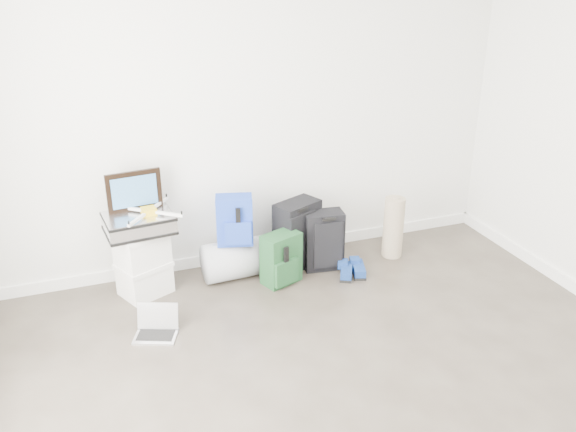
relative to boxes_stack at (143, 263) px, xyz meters
name	(u,v)px	position (x,y,z in m)	size (l,w,h in m)	color
room_envelope	(411,151)	(0.96, -2.18, 1.45)	(4.52, 5.02, 2.71)	silver
boxes_stack	(143,263)	(0.00, 0.00, 0.00)	(0.47, 0.43, 0.54)	silver
briefcase	(139,223)	(0.00, 0.00, 0.34)	(0.50, 0.36, 0.14)	#B2B2B7
painting	(134,191)	(0.00, 0.10, 0.57)	(0.42, 0.07, 0.31)	black
drone	(149,211)	(0.08, -0.02, 0.44)	(0.46, 0.46, 0.05)	gold
duffel_bag	(235,259)	(0.74, 0.00, -0.11)	(0.33, 0.33, 0.53)	gray
blue_backpack	(235,221)	(0.74, -0.03, 0.25)	(0.32, 0.27, 0.40)	#18309D
large_suitcase	(297,235)	(1.30, 0.01, 0.02)	(0.44, 0.37, 0.59)	black
green_backpack	(282,260)	(1.07, -0.21, -0.06)	(0.35, 0.31, 0.43)	#153B1B
carry_on	(324,240)	(1.49, -0.10, -0.01)	(0.35, 0.25, 0.51)	black
shoes	(352,271)	(1.67, -0.31, -0.23)	(0.30, 0.27, 0.08)	black
rolled_rug	(393,227)	(2.16, -0.10, 0.00)	(0.18, 0.18, 0.55)	gray
laptop	(157,328)	(-0.01, -0.60, -0.22)	(0.35, 0.31, 0.21)	#B8B7BC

